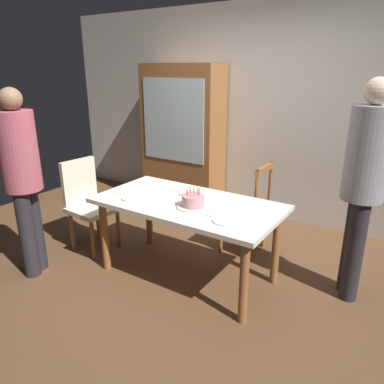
# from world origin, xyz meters

# --- Properties ---
(ground) EXTENTS (6.40, 6.40, 0.00)m
(ground) POSITION_xyz_m (0.00, 0.00, 0.00)
(ground) COLOR brown
(back_wall) EXTENTS (6.40, 0.10, 2.60)m
(back_wall) POSITION_xyz_m (0.00, 1.85, 1.30)
(back_wall) COLOR beige
(back_wall) RESTS_ON ground
(dining_table) EXTENTS (1.64, 0.85, 0.73)m
(dining_table) POSITION_xyz_m (0.00, 0.00, 0.64)
(dining_table) COLOR silver
(dining_table) RESTS_ON ground
(birthday_cake) EXTENTS (0.28, 0.28, 0.18)m
(birthday_cake) POSITION_xyz_m (0.11, -0.08, 0.78)
(birthday_cake) COLOR silver
(birthday_cake) RESTS_ON dining_table
(plate_near_celebrant) EXTENTS (0.22, 0.22, 0.01)m
(plate_near_celebrant) POSITION_xyz_m (-0.45, -0.19, 0.74)
(plate_near_celebrant) COLOR white
(plate_near_celebrant) RESTS_ON dining_table
(plate_far_side) EXTENTS (0.22, 0.22, 0.01)m
(plate_far_side) POSITION_xyz_m (-0.08, 0.19, 0.74)
(plate_far_side) COLOR white
(plate_far_side) RESTS_ON dining_table
(plate_near_guest) EXTENTS (0.22, 0.22, 0.01)m
(plate_near_guest) POSITION_xyz_m (0.49, -0.19, 0.74)
(plate_near_guest) COLOR white
(plate_near_guest) RESTS_ON dining_table
(fork_near_celebrant) EXTENTS (0.18, 0.06, 0.01)m
(fork_near_celebrant) POSITION_xyz_m (-0.61, -0.19, 0.74)
(fork_near_celebrant) COLOR silver
(fork_near_celebrant) RESTS_ON dining_table
(fork_far_side) EXTENTS (0.18, 0.04, 0.01)m
(fork_far_side) POSITION_xyz_m (-0.24, 0.18, 0.74)
(fork_far_side) COLOR silver
(fork_far_side) RESTS_ON dining_table
(fork_near_guest) EXTENTS (0.18, 0.03, 0.01)m
(fork_near_guest) POSITION_xyz_m (0.33, -0.18, 0.74)
(fork_near_guest) COLOR silver
(fork_near_guest) RESTS_ON dining_table
(chair_spindle_back) EXTENTS (0.45, 0.45, 0.95)m
(chair_spindle_back) POSITION_xyz_m (0.23, 0.75, 0.46)
(chair_spindle_back) COLOR brown
(chair_spindle_back) RESTS_ON ground
(chair_upholstered) EXTENTS (0.47, 0.47, 0.95)m
(chair_upholstered) POSITION_xyz_m (-1.21, -0.08, 0.53)
(chair_upholstered) COLOR beige
(chair_upholstered) RESTS_ON ground
(person_celebrant) EXTENTS (0.32, 0.32, 1.70)m
(person_celebrant) POSITION_xyz_m (-1.25, -0.73, 0.97)
(person_celebrant) COLOR #262328
(person_celebrant) RESTS_ON ground
(person_guest) EXTENTS (0.32, 0.32, 1.79)m
(person_guest) POSITION_xyz_m (1.31, 0.50, 1.03)
(person_guest) COLOR #262328
(person_guest) RESTS_ON ground
(china_cabinet) EXTENTS (1.10, 0.45, 1.90)m
(china_cabinet) POSITION_xyz_m (-1.12, 1.56, 0.95)
(china_cabinet) COLOR brown
(china_cabinet) RESTS_ON ground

